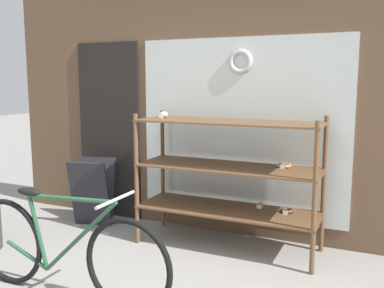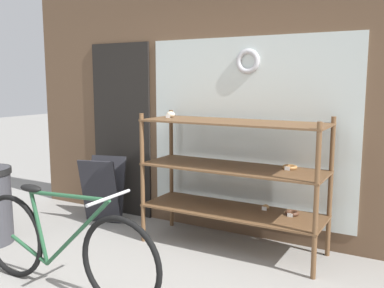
# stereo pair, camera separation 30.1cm
# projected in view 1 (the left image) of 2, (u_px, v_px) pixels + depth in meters

# --- Properties ---
(storefront_facade) EXTENTS (5.49, 0.13, 3.85)m
(storefront_facade) POSITION_uv_depth(u_px,v_px,m) (221.00, 60.00, 4.52)
(storefront_facade) COLOR brown
(storefront_facade) RESTS_ON ground_plane
(display_case) EXTENTS (1.80, 0.60, 1.34)m
(display_case) POSITION_uv_depth(u_px,v_px,m) (229.00, 169.00, 4.19)
(display_case) COLOR brown
(display_case) RESTS_ON ground_plane
(bicycle) EXTENTS (1.86, 0.46, 0.85)m
(bicycle) POSITION_uv_depth(u_px,v_px,m) (63.00, 250.00, 3.25)
(bicycle) COLOR black
(bicycle) RESTS_ON ground_plane
(sandwich_board) EXTENTS (0.52, 0.48, 0.76)m
(sandwich_board) POSITION_uv_depth(u_px,v_px,m) (93.00, 192.00, 4.91)
(sandwich_board) COLOR #232328
(sandwich_board) RESTS_ON ground_plane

